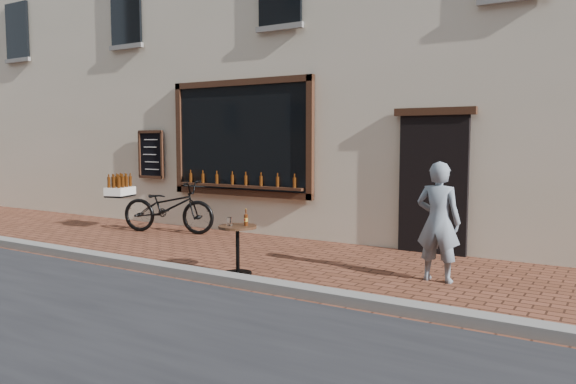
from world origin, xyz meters
The scene contains 5 objects.
ground centered at (0.00, 0.00, 0.00)m, with size 90.00×90.00×0.00m, color #582D1C.
kerb centered at (0.00, 0.20, 0.06)m, with size 90.00×0.25×0.12m, color slate.
cargo_bicycle centered at (-3.13, 2.67, 0.52)m, with size 2.31×1.20×1.09m.
bistro_table centered at (0.12, 0.67, 0.47)m, with size 0.52×0.52×0.89m.
pedestrian centered at (2.52, 1.72, 0.77)m, with size 0.56×0.37×1.54m, color slate.
Camera 1 is at (4.64, -5.31, 1.81)m, focal length 35.00 mm.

